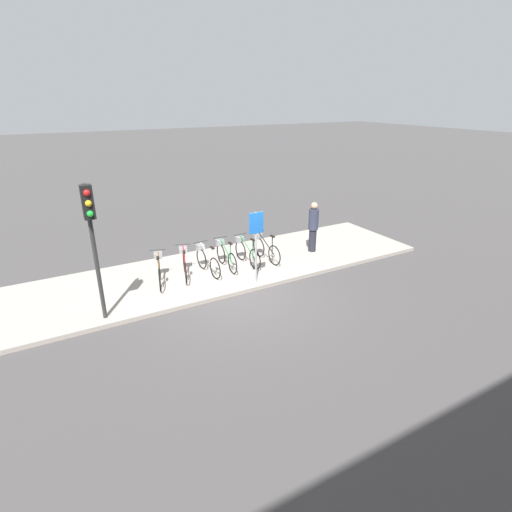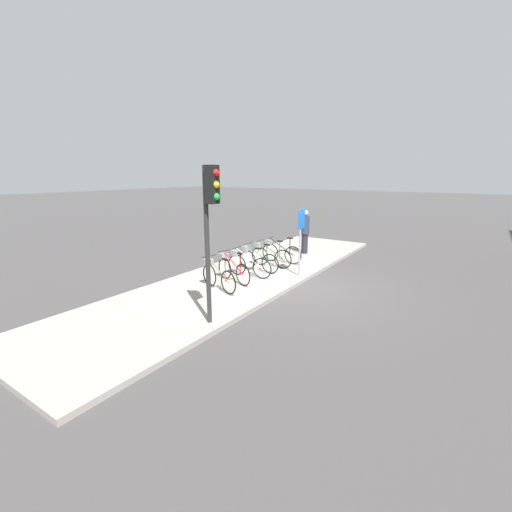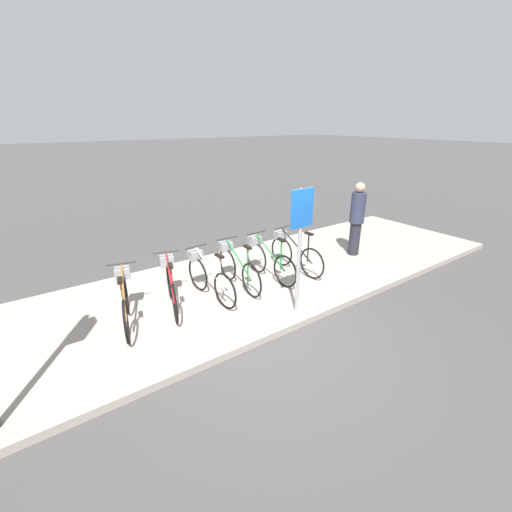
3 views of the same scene
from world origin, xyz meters
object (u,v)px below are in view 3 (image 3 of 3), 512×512
pedestrian (357,218)px  parked_bicycle_5 (293,252)px  parked_bicycle_0 (125,299)px  parked_bicycle_4 (267,258)px  parked_bicycle_1 (171,284)px  parked_bicycle_2 (208,275)px  parked_bicycle_3 (236,266)px  sign_post (301,231)px

pedestrian → parked_bicycle_5: bearing=176.0°
parked_bicycle_0 → parked_bicycle_4: bearing=1.1°
parked_bicycle_1 → parked_bicycle_5: same height
parked_bicycle_0 → pedestrian: (5.42, -0.09, 0.50)m
parked_bicycle_2 → parked_bicycle_5: same height
parked_bicycle_4 → parked_bicycle_5: (0.69, -0.02, 0.00)m
parked_bicycle_1 → pedestrian: size_ratio=0.86×
parked_bicycle_1 → parked_bicycle_2: 0.69m
pedestrian → parked_bicycle_0: bearing=179.0°
parked_bicycle_4 → parked_bicycle_5: size_ratio=1.00×
parked_bicycle_1 → parked_bicycle_4: 2.08m
parked_bicycle_0 → pedestrian: pedestrian is taller
parked_bicycle_0 → parked_bicycle_2: 1.48m
parked_bicycle_5 → pedestrian: size_ratio=0.89×
parked_bicycle_3 → parked_bicycle_5: 1.41m
parked_bicycle_3 → pedestrian: (3.26, -0.19, 0.50)m
parked_bicycle_5 → sign_post: (-1.10, -1.37, 1.01)m
parked_bicycle_5 → parked_bicycle_2: bearing=-179.5°
parked_bicycle_3 → parked_bicycle_4: 0.72m
parked_bicycle_4 → sign_post: sign_post is taller
parked_bicycle_5 → parked_bicycle_0: bearing=-179.4°
parked_bicycle_3 → pedestrian: 3.31m
parked_bicycle_4 → parked_bicycle_1: bearing=179.2°
parked_bicycle_2 → parked_bicycle_3: (0.67, 0.08, 0.00)m
parked_bicycle_0 → sign_post: 2.98m
pedestrian → parked_bicycle_1: bearing=177.8°
parked_bicycle_0 → sign_post: bearing=-28.4°
parked_bicycle_4 → parked_bicycle_2: bearing=-178.5°
parked_bicycle_4 → pedestrian: 2.60m
parked_bicycle_0 → parked_bicycle_4: (2.87, 0.06, 0.00)m
parked_bicycle_4 → pedestrian: bearing=-3.3°
parked_bicycle_0 → parked_bicycle_1: 0.80m
parked_bicycle_1 → sign_post: bearing=-40.4°
pedestrian → sign_post: bearing=-157.1°
parked_bicycle_5 → pedestrian: (1.85, -0.13, 0.50)m
parked_bicycle_1 → parked_bicycle_2: size_ratio=0.97×
parked_bicycle_0 → parked_bicycle_5: bearing=0.6°
parked_bicycle_1 → parked_bicycle_2: bearing=-5.4°
parked_bicycle_0 → parked_bicycle_5: (3.57, 0.04, 0.00)m
sign_post → parked_bicycle_0: bearing=151.6°
parked_bicycle_2 → parked_bicycle_5: 2.08m
parked_bicycle_0 → parked_bicycle_5: 3.57m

